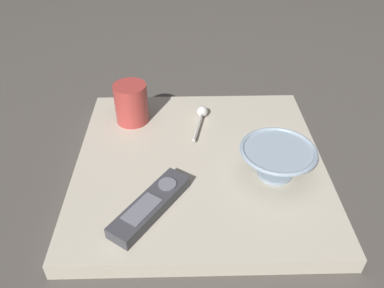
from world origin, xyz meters
TOP-DOWN VIEW (x-y plane):
  - ground_plane at (0.00, 0.00)m, footprint 6.00×6.00m
  - table at (0.00, 0.00)m, footprint 0.53×0.52m
  - cereal_bowl at (0.15, -0.05)m, footprint 0.15×0.15m
  - coffee_mug at (-0.16, 0.15)m, footprint 0.08×0.08m
  - teaspoon at (0.01, 0.16)m, footprint 0.04×0.13m
  - tv_remote_near at (-0.10, -0.14)m, footprint 0.15×0.18m

SIDE VIEW (x-z plane):
  - ground_plane at x=0.00m, z-range 0.00..0.00m
  - table at x=0.00m, z-range 0.00..0.04m
  - tv_remote_near at x=-0.10m, z-range 0.03..0.06m
  - teaspoon at x=0.01m, z-range 0.04..0.06m
  - cereal_bowl at x=0.15m, z-range 0.04..0.11m
  - coffee_mug at x=-0.16m, z-range 0.04..0.13m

